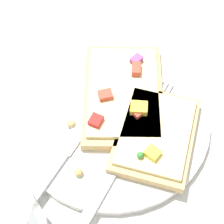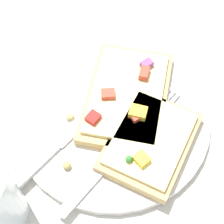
{
  "view_description": "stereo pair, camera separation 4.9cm",
  "coord_description": "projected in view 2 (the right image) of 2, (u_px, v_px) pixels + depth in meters",
  "views": [
    {
      "loc": [
        -0.24,
        0.11,
        0.44
      ],
      "look_at": [
        0.0,
        0.0,
        0.02
      ],
      "focal_mm": 60.0,
      "sensor_mm": 36.0,
      "label": 1
    },
    {
      "loc": [
        -0.25,
        0.07,
        0.44
      ],
      "look_at": [
        0.0,
        0.0,
        0.02
      ],
      "focal_mm": 60.0,
      "sensor_mm": 36.0,
      "label": 2
    }
  ],
  "objects": [
    {
      "name": "plate",
      "position": [
        112.0,
        118.0,
        0.51
      ],
      "size": [
        0.26,
        0.26,
        0.01
      ],
      "color": "silver",
      "rests_on": "ground"
    },
    {
      "name": "fork",
      "position": [
        128.0,
        139.0,
        0.48
      ],
      "size": [
        0.15,
        0.2,
        0.01
      ],
      "rotation": [
        0.0,
        0.0,
        5.34
      ],
      "color": "silver",
      "rests_on": "plate"
    },
    {
      "name": "knife",
      "position": [
        61.0,
        140.0,
        0.48
      ],
      "size": [
        0.14,
        0.19,
        0.01
      ],
      "rotation": [
        0.0,
        0.0,
        5.31
      ],
      "color": "silver",
      "rests_on": "plate"
    },
    {
      "name": "crumb_scatter",
      "position": [
        76.0,
        138.0,
        0.48
      ],
      "size": [
        0.09,
        0.14,
        0.01
      ],
      "color": "tan",
      "rests_on": "plate"
    },
    {
      "name": "pizza_slice_main",
      "position": [
        127.0,
        96.0,
        0.51
      ],
      "size": [
        0.19,
        0.17,
        0.03
      ],
      "rotation": [
        0.0,
        0.0,
        2.68
      ],
      "color": "tan",
      "rests_on": "plate"
    },
    {
      "name": "pizza_slice_corner",
      "position": [
        150.0,
        141.0,
        0.47
      ],
      "size": [
        0.16,
        0.16,
        0.03
      ],
      "rotation": [
        0.0,
        0.0,
        5.56
      ],
      "color": "tan",
      "rests_on": "plate"
    },
    {
      "name": "ground_plane",
      "position": [
        112.0,
        121.0,
        0.51
      ],
      "size": [
        4.0,
        4.0,
        0.0
      ],
      "primitive_type": "plane",
      "color": "beige"
    }
  ]
}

